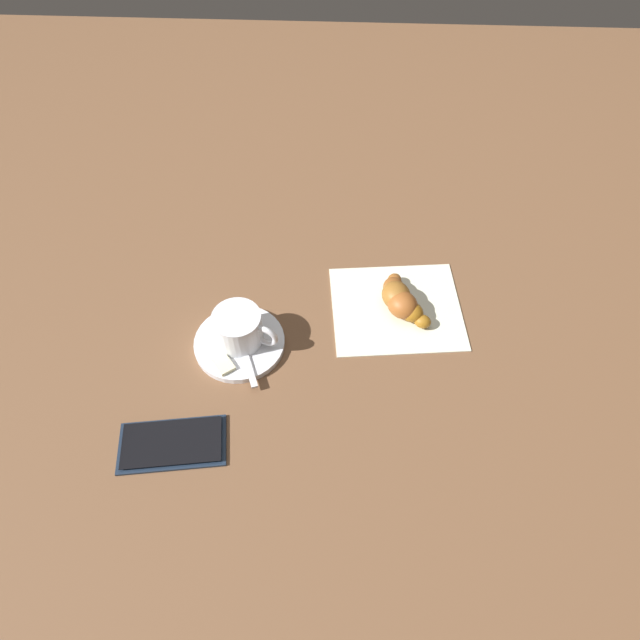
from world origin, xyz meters
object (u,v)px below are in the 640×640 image
(saucer, at_px, (240,343))
(espresso_cup, at_px, (239,328))
(cell_phone, at_px, (172,444))
(sugar_packet, at_px, (217,355))
(teaspoon, at_px, (240,338))
(croissant, at_px, (401,300))
(napkin, at_px, (396,308))

(saucer, distance_m, espresso_cup, 0.03)
(saucer, relative_size, cell_phone, 0.89)
(espresso_cup, bearing_deg, saucer, 59.35)
(sugar_packet, bearing_deg, saucer, 97.18)
(espresso_cup, height_order, teaspoon, espresso_cup)
(sugar_packet, height_order, croissant, croissant)
(saucer, relative_size, teaspoon, 1.05)
(espresso_cup, height_order, cell_phone, espresso_cup)
(sugar_packet, relative_size, napkin, 0.36)
(saucer, distance_m, croissant, 0.25)
(croissant, distance_m, cell_phone, 0.38)
(napkin, xyz_separation_m, croissant, (-0.00, -0.00, 0.02))
(saucer, height_order, espresso_cup, espresso_cup)
(espresso_cup, relative_size, cell_phone, 0.64)
(cell_phone, bearing_deg, napkin, -141.44)
(teaspoon, bearing_deg, sugar_packet, 46.58)
(espresso_cup, relative_size, sugar_packet, 1.35)
(teaspoon, bearing_deg, saucer, 69.89)
(sugar_packet, bearing_deg, cell_phone, -53.34)
(teaspoon, bearing_deg, croissant, -162.54)
(teaspoon, height_order, napkin, teaspoon)
(teaspoon, distance_m, cell_phone, 0.18)
(espresso_cup, bearing_deg, cell_phone, 67.02)
(saucer, xyz_separation_m, sugar_packet, (0.03, 0.03, 0.01))
(espresso_cup, relative_size, croissant, 0.87)
(espresso_cup, bearing_deg, croissant, -162.48)
(saucer, relative_size, espresso_cup, 1.39)
(sugar_packet, bearing_deg, espresso_cup, 98.85)
(espresso_cup, bearing_deg, teaspoon, 2.08)
(espresso_cup, xyz_separation_m, sugar_packet, (0.03, 0.03, -0.02))
(cell_phone, bearing_deg, sugar_packet, -106.48)
(sugar_packet, height_order, cell_phone, sugar_packet)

